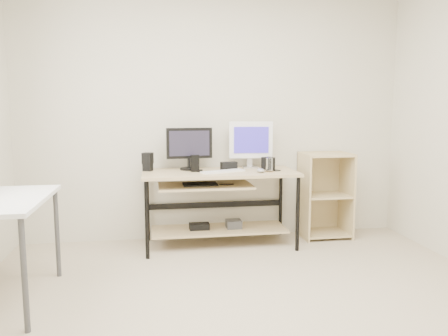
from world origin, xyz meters
The scene contains 16 objects.
room centered at (-0.14, 0.04, 1.32)m, with size 4.01×4.01×2.62m.
desk centered at (-0.03, 1.66, 0.54)m, with size 1.50×0.65×0.75m.
side_table centered at (-1.68, 0.60, 0.67)m, with size 0.60×1.00×0.75m.
shelf_unit centered at (1.15, 1.82, 0.45)m, with size 0.50×0.40×0.90m.
black_monitor centered at (-0.28, 1.82, 0.99)m, with size 0.46×0.19×0.42m.
white_imac centered at (0.36, 1.86, 1.03)m, with size 0.45×0.14×0.48m.
keyboard centered at (0.02, 1.59, 0.76)m, with size 0.44×0.12×0.02m, color white.
mouse centered at (0.38, 1.52, 0.77)m, with size 0.07×0.11×0.04m, color #AAAAAF.
center_speaker centered at (0.10, 1.73, 0.79)m, with size 0.16×0.07×0.08m, color black.
speaker_left centered at (-0.70, 1.79, 0.84)m, with size 0.12×0.12×0.18m.
speaker_right centered at (0.50, 1.72, 0.81)m, with size 0.10×0.10×0.12m, color black.
audio_controller centered at (-0.24, 1.66, 0.83)m, with size 0.08×0.05×0.16m, color black.
volume_puck centered at (-0.20, 1.64, 0.76)m, with size 0.05×0.05×0.02m, color black.
smartphone centered at (0.55, 1.62, 0.75)m, with size 0.06×0.11×0.01m, color black.
coaster centered at (0.47, 1.53, 0.75)m, with size 0.08×0.08×0.01m, color #A47D4A.
drinking_glass centered at (0.47, 1.53, 0.82)m, with size 0.07×0.07×0.13m, color white.
Camera 1 is at (-0.64, -2.53, 1.35)m, focal length 35.00 mm.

